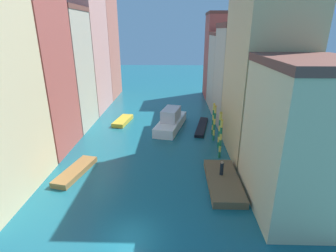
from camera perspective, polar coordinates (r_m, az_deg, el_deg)
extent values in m
plane|color=#196070|center=(42.36, -2.99, 0.13)|extent=(154.00, 154.00, 0.00)
cube|color=#B25147|center=(35.24, -27.52, 10.78)|extent=(6.99, 8.32, 20.23)
cube|color=#BCB299|center=(43.04, -21.89, 10.82)|extent=(6.99, 8.13, 17.11)
cube|color=brown|center=(42.71, -23.56, 22.60)|extent=(7.13, 8.29, 0.65)
cube|color=tan|center=(51.87, -17.96, 14.38)|extent=(6.99, 10.64, 20.17)
cube|color=#C6705B|center=(61.85, -14.81, 16.02)|extent=(6.99, 10.06, 21.32)
cube|color=beige|center=(23.82, 26.93, -3.10)|extent=(6.99, 9.68, 12.03)
cube|color=brown|center=(22.34, 29.55, 12.05)|extent=(7.13, 9.87, 0.66)
cube|color=#DBB77A|center=(32.87, 20.14, 11.67)|extent=(6.99, 11.77, 20.66)
cube|color=#BCB299|center=(43.57, 15.39, 10.10)|extent=(6.99, 9.43, 14.81)
cube|color=brown|center=(42.98, 16.41, 20.36)|extent=(7.13, 9.61, 0.79)
cube|color=#BCB299|center=(52.67, 13.03, 11.30)|extent=(6.99, 8.97, 13.61)
cube|color=brown|center=(52.10, 13.67, 19.01)|extent=(7.13, 9.15, 0.58)
cube|color=#B25147|center=(61.05, 11.60, 14.44)|extent=(6.99, 7.72, 17.55)
cube|color=brown|center=(60.86, 12.25, 22.95)|extent=(7.13, 7.87, 0.60)
cube|color=brown|center=(27.18, 11.98, -11.73)|extent=(3.09, 7.82, 0.73)
cylinder|color=black|center=(27.24, 11.64, -9.22)|extent=(0.36, 0.36, 1.24)
sphere|color=tan|center=(26.88, 11.75, -7.83)|extent=(0.26, 0.26, 0.26)
cylinder|color=#197247|center=(32.34, 11.16, -6.14)|extent=(0.28, 0.28, 0.78)
cylinder|color=#E5D14C|center=(32.01, 11.26, -4.89)|extent=(0.28, 0.28, 0.78)
cylinder|color=#197247|center=(31.69, 11.35, -3.61)|extent=(0.28, 0.28, 0.78)
cylinder|color=#E5D14C|center=(31.39, 11.45, -2.30)|extent=(0.28, 0.28, 0.78)
cylinder|color=#197247|center=(31.10, 11.55, -0.97)|extent=(0.28, 0.28, 0.78)
cylinder|color=#E5D14C|center=(30.83, 11.65, 0.38)|extent=(0.28, 0.28, 0.78)
sphere|color=gold|center=(30.67, 11.71, 1.26)|extent=(0.30, 0.30, 0.30)
cylinder|color=#197247|center=(35.06, 11.01, -3.99)|extent=(0.35, 0.35, 0.77)
cylinder|color=#E5D14C|center=(34.75, 11.09, -2.83)|extent=(0.35, 0.35, 0.77)
cylinder|color=#197247|center=(34.46, 11.18, -1.65)|extent=(0.35, 0.35, 0.77)
cylinder|color=#E5D14C|center=(34.19, 11.26, -0.46)|extent=(0.35, 0.35, 0.77)
cylinder|color=#197247|center=(33.93, 11.35, 0.76)|extent=(0.35, 0.35, 0.77)
cylinder|color=#E5D14C|center=(33.68, 11.44, 1.99)|extent=(0.35, 0.35, 0.77)
sphere|color=gold|center=(33.52, 11.50, 2.84)|extent=(0.38, 0.38, 0.38)
cylinder|color=#197247|center=(37.01, 9.90, -2.55)|extent=(0.28, 0.28, 0.81)
cylinder|color=#E5D14C|center=(36.71, 9.98, -1.39)|extent=(0.28, 0.28, 0.81)
cylinder|color=#197247|center=(36.42, 10.06, -0.20)|extent=(0.28, 0.28, 0.81)
cylinder|color=#E5D14C|center=(36.15, 10.13, 1.00)|extent=(0.28, 0.28, 0.81)
cylinder|color=#197247|center=(35.90, 10.21, 2.21)|extent=(0.28, 0.28, 0.81)
cylinder|color=#E5D14C|center=(35.66, 10.29, 3.45)|extent=(0.28, 0.28, 0.81)
sphere|color=gold|center=(35.52, 10.34, 4.24)|extent=(0.30, 0.30, 0.30)
cylinder|color=#197247|center=(39.11, 9.69, -1.30)|extent=(0.30, 0.30, 0.76)
cylinder|color=#E5D14C|center=(38.85, 9.76, -0.26)|extent=(0.30, 0.30, 0.76)
cylinder|color=#197247|center=(38.59, 9.82, 0.79)|extent=(0.30, 0.30, 0.76)
cylinder|color=#E5D14C|center=(38.35, 9.89, 1.86)|extent=(0.30, 0.30, 0.76)
cylinder|color=#197247|center=(38.12, 9.96, 2.94)|extent=(0.30, 0.30, 0.76)
cylinder|color=#E5D14C|center=(37.90, 10.03, 4.03)|extent=(0.30, 0.30, 0.76)
sphere|color=gold|center=(37.77, 10.07, 4.75)|extent=(0.33, 0.33, 0.33)
cube|color=white|center=(41.06, 0.64, 0.51)|extent=(5.19, 10.24, 1.36)
cube|color=silver|center=(40.55, 0.65, 2.61)|extent=(3.20, 4.70, 1.80)
cube|color=black|center=(41.39, 7.38, -0.16)|extent=(2.87, 8.34, 0.46)
cube|color=gold|center=(44.14, -9.83, 1.15)|extent=(2.75, 5.62, 0.65)
cube|color=olive|center=(30.14, -19.55, -9.27)|extent=(3.08, 6.43, 0.60)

